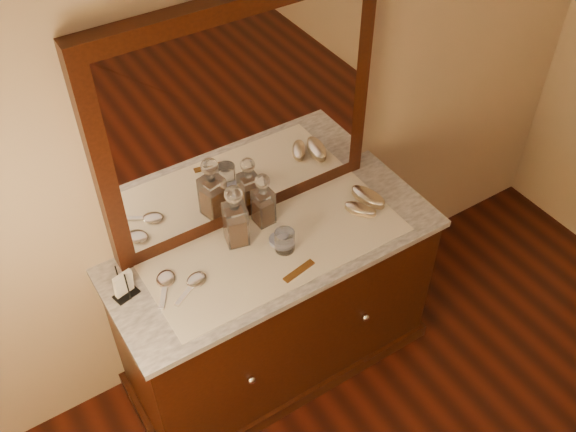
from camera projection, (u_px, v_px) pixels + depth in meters
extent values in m
plane|color=tan|center=(233.00, 101.00, 2.51)|extent=(4.50, 4.50, 0.00)
cube|color=black|center=(277.00, 309.00, 3.02)|extent=(1.40, 0.55, 0.82)
cube|color=black|center=(277.00, 354.00, 3.28)|extent=(1.46, 0.59, 0.08)
sphere|color=silver|center=(251.00, 380.00, 2.70)|extent=(0.04, 0.04, 0.04)
sphere|color=silver|center=(365.00, 317.00, 2.93)|extent=(0.04, 0.04, 0.04)
cube|color=white|center=(275.00, 247.00, 2.72)|extent=(1.44, 0.59, 0.03)
cube|color=black|center=(240.00, 118.00, 2.51)|extent=(1.20, 0.08, 1.00)
cube|color=white|center=(245.00, 122.00, 2.49)|extent=(1.06, 0.01, 0.86)
cube|color=silver|center=(278.00, 247.00, 2.70)|extent=(1.10, 0.45, 0.00)
cylinder|color=silver|center=(279.00, 240.00, 2.72)|extent=(0.10, 0.10, 0.02)
cube|color=brown|center=(299.00, 271.00, 2.60)|extent=(0.16, 0.06, 0.01)
cube|color=black|center=(126.00, 294.00, 2.52)|extent=(0.11, 0.08, 0.01)
cylinder|color=black|center=(128.00, 287.00, 2.45)|extent=(0.01, 0.01, 0.15)
cylinder|color=black|center=(119.00, 279.00, 2.48)|extent=(0.01, 0.01, 0.15)
cube|color=white|center=(123.00, 284.00, 2.47)|extent=(0.08, 0.05, 0.12)
cube|color=brown|center=(236.00, 229.00, 2.68)|extent=(0.09, 0.09, 0.14)
cube|color=white|center=(236.00, 224.00, 2.66)|extent=(0.11, 0.11, 0.19)
cylinder|color=white|center=(234.00, 204.00, 2.58)|extent=(0.05, 0.05, 0.03)
sphere|color=white|center=(233.00, 194.00, 2.54)|extent=(0.09, 0.09, 0.08)
cube|color=brown|center=(264.00, 211.00, 2.77)|extent=(0.07, 0.07, 0.12)
cube|color=white|center=(263.00, 207.00, 2.75)|extent=(0.08, 0.08, 0.17)
cylinder|color=white|center=(263.00, 190.00, 2.68)|extent=(0.03, 0.03, 0.03)
sphere|color=white|center=(262.00, 181.00, 2.65)|extent=(0.07, 0.07, 0.07)
ellipsoid|color=#9E8361|center=(360.00, 211.00, 2.84)|extent=(0.13, 0.16, 0.02)
ellipsoid|color=silver|center=(361.00, 208.00, 2.82)|extent=(0.13, 0.16, 0.02)
ellipsoid|color=#9E8361|center=(368.00, 199.00, 2.89)|extent=(0.12, 0.19, 0.03)
ellipsoid|color=silver|center=(368.00, 195.00, 2.87)|extent=(0.12, 0.19, 0.03)
ellipsoid|color=silver|center=(166.00, 279.00, 2.56)|extent=(0.11, 0.12, 0.02)
cube|color=silver|center=(163.00, 296.00, 2.50)|extent=(0.08, 0.12, 0.01)
ellipsoid|color=silver|center=(197.00, 280.00, 2.56)|extent=(0.12, 0.11, 0.02)
cube|color=silver|center=(185.00, 295.00, 2.51)|extent=(0.11, 0.08, 0.01)
cylinder|color=white|center=(285.00, 241.00, 2.66)|extent=(0.08, 0.08, 0.10)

